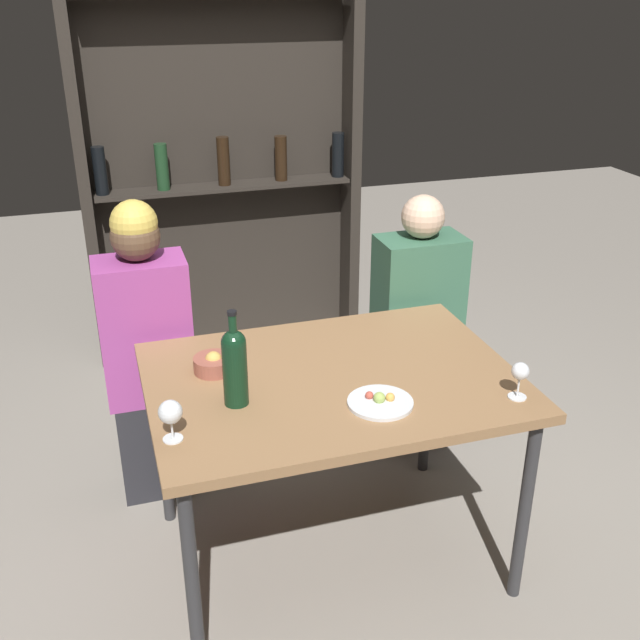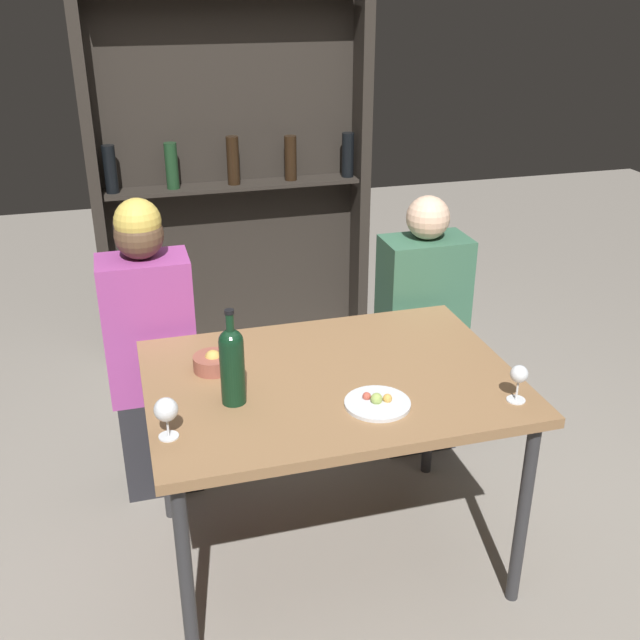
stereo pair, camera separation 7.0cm
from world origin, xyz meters
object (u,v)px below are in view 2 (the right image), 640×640
object	(u,v)px
wine_bottle	(232,362)
snack_bowl	(213,362)
food_plate_0	(377,403)
seated_person_right	(421,335)
wine_glass_1	(519,376)
wine_glass_0	(166,411)
seated_person_left	(152,357)

from	to	relation	value
wine_bottle	snack_bowl	world-z (taller)	wine_bottle
wine_bottle	snack_bowl	xyz separation A→B (m)	(-0.03, 0.23, -0.11)
wine_bottle	food_plate_0	world-z (taller)	wine_bottle
snack_bowl	seated_person_right	size ratio (longest dim) A/B	0.12
wine_bottle	wine_glass_1	size ratio (longest dim) A/B	2.56
food_plate_0	snack_bowl	distance (m)	0.59
wine_bottle	wine_glass_0	xyz separation A→B (m)	(-0.22, -0.15, -0.05)
wine_glass_1	seated_person_right	world-z (taller)	seated_person_right
snack_bowl	seated_person_right	distance (m)	1.10
food_plate_0	snack_bowl	size ratio (longest dim) A/B	1.52
food_plate_0	snack_bowl	world-z (taller)	snack_bowl
wine_bottle	wine_glass_0	world-z (taller)	wine_bottle
food_plate_0	seated_person_right	bearing A→B (deg)	58.71
seated_person_left	seated_person_right	xyz separation A→B (m)	(1.16, 0.00, -0.06)
food_plate_0	seated_person_left	distance (m)	1.07
food_plate_0	wine_glass_0	bearing A→B (deg)	-179.72
wine_glass_1	wine_bottle	bearing A→B (deg)	164.82
wine_bottle	wine_glass_0	bearing A→B (deg)	-146.38
wine_glass_1	seated_person_left	size ratio (longest dim) A/B	0.10
seated_person_right	food_plate_0	bearing A→B (deg)	-121.29
snack_bowl	wine_glass_1	bearing A→B (deg)	-27.31
wine_glass_1	food_plate_0	distance (m)	0.45
snack_bowl	seated_person_right	bearing A→B (deg)	25.53
wine_glass_0	seated_person_left	xyz separation A→B (m)	(-0.00, 0.84, -0.25)
snack_bowl	seated_person_left	distance (m)	0.54
wine_bottle	seated_person_right	bearing A→B (deg)	36.40
wine_glass_0	food_plate_0	distance (m)	0.66
wine_glass_0	food_plate_0	xyz separation A→B (m)	(0.65, 0.00, -0.08)
seated_person_left	seated_person_right	bearing A→B (deg)	0.00
food_plate_0	wine_bottle	bearing A→B (deg)	161.72
wine_glass_0	seated_person_left	distance (m)	0.87
wine_bottle	wine_glass_1	bearing A→B (deg)	-15.18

